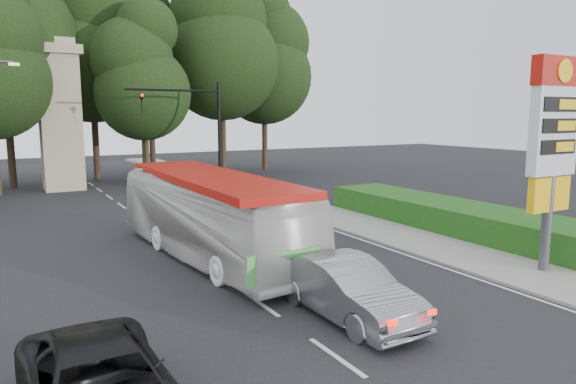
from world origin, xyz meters
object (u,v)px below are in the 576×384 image
traffic_signal_mast (200,121)px  monument (60,114)px  transit_bus (210,217)px  sedan_silver (347,289)px  gas_station_pylon (554,135)px

traffic_signal_mast → monument: monument is taller
transit_bus → traffic_signal_mast: bearing=66.0°
traffic_signal_mast → transit_bus: size_ratio=0.66×
traffic_signal_mast → sedan_silver: bearing=-100.8°
gas_station_pylon → traffic_signal_mast: (-3.52, 22.00, 0.22)m
gas_station_pylon → monument: size_ratio=0.68×
transit_bus → sedan_silver: bearing=-86.6°
sedan_silver → traffic_signal_mast: bearing=78.2°
sedan_silver → monument: bearing=96.2°
sedan_silver → transit_bus: bearing=97.4°
gas_station_pylon → traffic_signal_mast: bearing=99.1°
transit_bus → gas_station_pylon: bearing=-43.8°
traffic_signal_mast → monument: 9.76m
gas_station_pylon → traffic_signal_mast: size_ratio=0.95×
gas_station_pylon → sedan_silver: gas_station_pylon is taller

